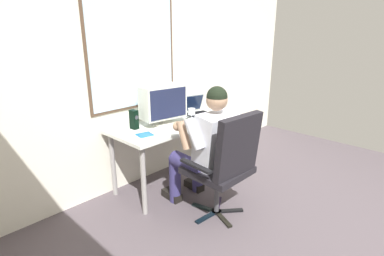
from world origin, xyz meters
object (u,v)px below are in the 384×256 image
desk (175,129)px  office_chair (227,161)px  person_seated (206,146)px  cd_case (145,135)px  crt_monitor (163,102)px  wine_glass (191,112)px  desk_speaker (134,120)px  laptop (195,109)px

desk → office_chair: size_ratio=1.38×
person_seated → cd_case: (-0.35, 0.49, 0.08)m
crt_monitor → wine_glass: size_ratio=3.32×
desk_speaker → cd_case: (-0.05, -0.23, -0.09)m
person_seated → laptop: person_seated is taller
desk → office_chair: (-0.17, -0.87, -0.06)m
crt_monitor → cd_case: crt_monitor is taller
laptop → desk_speaker: bearing=176.3°
office_chair → wine_glass: 0.84m
person_seated → crt_monitor: size_ratio=2.50×
office_chair → crt_monitor: 0.98m
office_chair → laptop: size_ratio=2.65×
office_chair → crt_monitor: size_ratio=2.09×
crt_monitor → cd_case: (-0.37, -0.15, -0.24)m
office_chair → desk_speaker: (-0.28, 0.99, 0.24)m
office_chair → cd_case: size_ratio=6.36×
crt_monitor → laptop: size_ratio=1.27×
desk_speaker → cd_case: bearing=-102.6°
desk_speaker → desk: bearing=-14.3°
wine_glass → cd_case: size_ratio=0.92×
wine_glass → desk_speaker: 0.64m
office_chair → wine_glass: (0.30, 0.74, 0.25)m
office_chair → cd_case: 0.84m
person_seated → laptop: bearing=50.5°
crt_monitor → desk: bearing=-12.1°
office_chair → person_seated: (0.02, 0.27, 0.07)m
laptop → wine_glass: bearing=-143.4°
desk → desk_speaker: bearing=165.7°
desk → office_chair: office_chair is taller
laptop → desk_speaker: (-0.85, 0.05, 0.04)m
person_seated → office_chair: bearing=-93.8°
office_chair → person_seated: 0.27m
office_chair → wine_glass: bearing=67.6°
desk → wine_glass: wine_glass is taller
wine_glass → laptop: bearing=36.6°
desk → wine_glass: (0.13, -0.13, 0.19)m
wine_glass → cd_case: 0.65m
desk → cd_case: size_ratio=8.78×
laptop → cd_case: bearing=-168.8°
desk_speaker → office_chair: bearing=-74.1°
laptop → desk: bearing=-171.0°
office_chair → laptop: 1.11m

